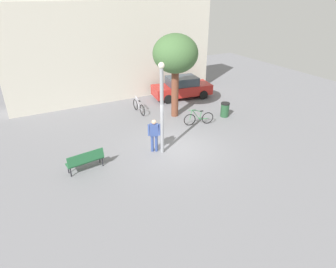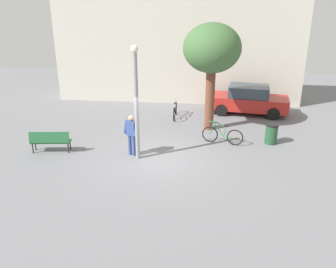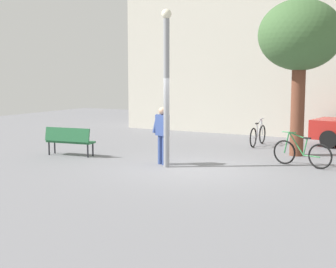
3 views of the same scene
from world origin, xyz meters
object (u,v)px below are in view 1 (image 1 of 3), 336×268
Objects in this scene: park_bench at (85,160)px; bicycle_silver at (139,107)px; person_by_lamppost at (154,133)px; parked_car_red at (182,87)px; plaza_tree at (175,55)px; lamppost at (162,106)px; trash_bin at (225,110)px; bicycle_green at (199,118)px.

bicycle_silver is (4.61, 5.11, -0.16)m from park_bench.
parked_car_red is at bearing 50.16° from person_by_lamppost.
park_bench is 10.56m from parked_car_red.
person_by_lamppost is at bearing -131.49° from plaza_tree.
lamppost is at bearing -126.54° from plaza_tree.
parked_car_red is at bearing 36.52° from park_bench.
bicycle_silver is 0.41× the size of parked_car_red.
park_bench is at bearing 177.77° from lamppost.
parked_car_red is 4.94× the size of trash_bin.
trash_bin is at bearing 7.11° from bicycle_green.
lamppost is at bearing -2.23° from park_bench.
parked_car_red is at bearing 71.61° from bicycle_green.
person_by_lamppost is 8.01m from parked_car_red.
lamppost is at bearing -127.00° from parked_car_red.
person_by_lamppost is 5.37m from plaza_tree.
bicycle_silver is at bearing 125.23° from bicycle_green.
park_bench is at bearing -167.48° from trash_bin.
person_by_lamppost is at bearing -104.13° from bicycle_silver.
lamppost is 1.50m from person_by_lamppost.
parked_car_red is 4.32m from trash_bin.
plaza_tree is 1.13× the size of parked_car_red.
lamppost is 8.21m from parked_car_red.
person_by_lamppost reaches higher than parked_car_red.
plaza_tree is at bearing -127.62° from parked_car_red.
park_bench is 7.20m from bicycle_green.
lamppost reaches higher than person_by_lamppost.
parked_car_red reaches higher than park_bench.
plaza_tree is at bearing 150.09° from trash_bin.
parked_car_red is (4.84, 6.42, -1.63)m from lamppost.
bicycle_green is at bearing 29.62° from lamppost.
parked_car_red is at bearing 98.11° from trash_bin.
person_by_lamppost reaches higher than park_bench.
bicycle_green is (3.63, 1.62, -0.58)m from person_by_lamppost.
park_bench is 8.00m from plaza_tree.
bicycle_green is at bearing 24.13° from person_by_lamppost.
lamppost is 4.92× the size of trash_bin.
parked_car_red is at bearing 52.38° from plaza_tree.
plaza_tree reaches higher than trash_bin.
plaza_tree reaches higher than bicycle_green.
lamppost is 6.18m from trash_bin.
plaza_tree is (3.04, 3.44, 2.79)m from person_by_lamppost.
plaza_tree is at bearing 48.51° from person_by_lamppost.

